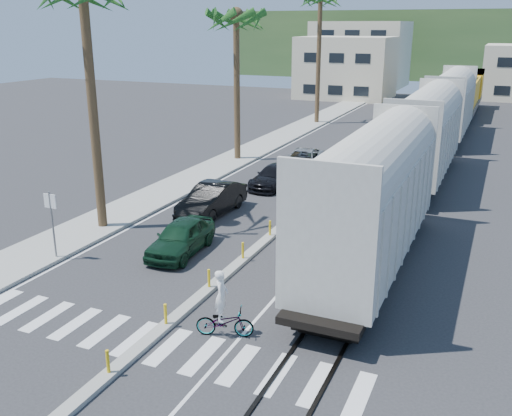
% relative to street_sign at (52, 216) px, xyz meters
% --- Properties ---
extents(ground, '(140.00, 140.00, 0.00)m').
position_rel_street_sign_xyz_m(ground, '(7.30, -2.00, -1.97)').
color(ground, '#28282B').
rests_on(ground, ground).
extents(sidewalk, '(3.00, 90.00, 0.15)m').
position_rel_street_sign_xyz_m(sidewalk, '(-1.20, 23.00, -1.90)').
color(sidewalk, gray).
rests_on(sidewalk, ground).
extents(rails, '(1.56, 100.00, 0.06)m').
position_rel_street_sign_xyz_m(rails, '(12.30, 26.00, -1.94)').
color(rails, black).
rests_on(rails, ground).
extents(median, '(0.45, 60.00, 0.85)m').
position_rel_street_sign_xyz_m(median, '(7.30, 17.96, -1.88)').
color(median, gray).
rests_on(median, ground).
extents(crosswalk, '(14.00, 2.20, 0.01)m').
position_rel_street_sign_xyz_m(crosswalk, '(7.30, -4.00, -1.97)').
color(crosswalk, silver).
rests_on(crosswalk, ground).
extents(lane_markings, '(9.42, 90.00, 0.01)m').
position_rel_street_sign_xyz_m(lane_markings, '(5.15, 23.00, -1.97)').
color(lane_markings, silver).
rests_on(lane_markings, ground).
extents(freight_train, '(3.00, 60.94, 5.85)m').
position_rel_street_sign_xyz_m(freight_train, '(12.30, 25.08, 0.93)').
color(freight_train, '#B4B1A5').
rests_on(freight_train, ground).
extents(palm_trees, '(3.50, 37.20, 13.75)m').
position_rel_street_sign_xyz_m(palm_trees, '(-0.80, 20.70, 8.84)').
color(palm_trees, brown).
rests_on(palm_trees, ground).
extents(street_sign, '(0.60, 0.08, 3.00)m').
position_rel_street_sign_xyz_m(street_sign, '(0.00, 0.00, 0.00)').
color(street_sign, slate).
rests_on(street_sign, ground).
extents(buildings, '(38.00, 27.00, 10.00)m').
position_rel_street_sign_xyz_m(buildings, '(0.89, 69.66, 2.39)').
color(buildings, beige).
rests_on(buildings, ground).
extents(hillside, '(80.00, 20.00, 12.00)m').
position_rel_street_sign_xyz_m(hillside, '(7.30, 98.00, 4.03)').
color(hillside, '#385628').
rests_on(hillside, ground).
extents(car_lead, '(2.41, 4.58, 1.47)m').
position_rel_street_sign_xyz_m(car_lead, '(4.46, 2.77, -1.24)').
color(car_lead, '#10311D').
rests_on(car_lead, ground).
extents(car_second, '(2.08, 5.02, 1.61)m').
position_rel_street_sign_xyz_m(car_second, '(3.17, 8.08, -1.17)').
color(car_second, black).
rests_on(car_second, ground).
extents(car_third, '(2.50, 4.80, 1.32)m').
position_rel_street_sign_xyz_m(car_third, '(4.20, 14.29, -1.31)').
color(car_third, black).
rests_on(car_third, ground).
extents(car_rear, '(3.18, 5.43, 1.40)m').
position_rel_street_sign_xyz_m(car_rear, '(4.40, 19.05, -1.27)').
color(car_rear, '#9EA0A3').
rests_on(car_rear, ground).
extents(cyclist, '(1.71, 2.22, 2.24)m').
position_rel_street_sign_xyz_m(cyclist, '(9.28, -2.68, -1.27)').
color(cyclist, '#9EA0A5').
rests_on(cyclist, ground).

